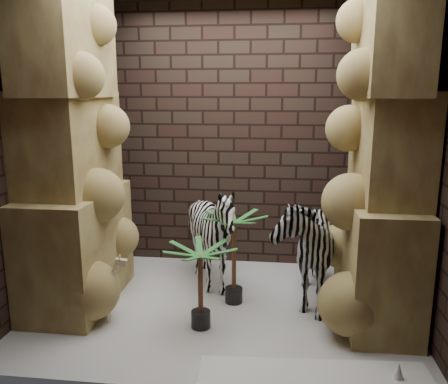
# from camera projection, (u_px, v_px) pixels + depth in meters

# --- Properties ---
(floor) EXTENTS (3.50, 3.50, 0.00)m
(floor) POSITION_uv_depth(u_px,v_px,m) (220.00, 308.00, 4.37)
(floor) COLOR beige
(floor) RESTS_ON ground
(wall_back) EXTENTS (3.50, 0.00, 3.50)m
(wall_back) POSITION_uv_depth(u_px,v_px,m) (234.00, 138.00, 5.26)
(wall_back) COLOR black
(wall_back) RESTS_ON ground
(wall_front) EXTENTS (3.50, 0.00, 3.50)m
(wall_front) POSITION_uv_depth(u_px,v_px,m) (195.00, 178.00, 2.83)
(wall_front) COLOR black
(wall_front) RESTS_ON ground
(wall_left) EXTENTS (0.00, 3.00, 3.00)m
(wall_left) POSITION_uv_depth(u_px,v_px,m) (34.00, 149.00, 4.25)
(wall_left) COLOR black
(wall_left) RESTS_ON ground
(wall_right) EXTENTS (0.00, 3.00, 3.00)m
(wall_right) POSITION_uv_depth(u_px,v_px,m) (426.00, 155.00, 3.84)
(wall_right) COLOR black
(wall_right) RESTS_ON ground
(rock_pillar_left) EXTENTS (0.68, 1.30, 3.00)m
(rock_pillar_left) POSITION_uv_depth(u_px,v_px,m) (70.00, 150.00, 4.21)
(rock_pillar_left) COLOR tan
(rock_pillar_left) RESTS_ON floor
(rock_pillar_right) EXTENTS (0.58, 1.25, 3.00)m
(rock_pillar_right) POSITION_uv_depth(u_px,v_px,m) (385.00, 155.00, 3.88)
(rock_pillar_right) COLOR tan
(rock_pillar_right) RESTS_ON floor
(zebra_right) EXTENTS (0.64, 1.13, 1.32)m
(zebra_right) POSITION_uv_depth(u_px,v_px,m) (303.00, 236.00, 4.42)
(zebra_right) COLOR white
(zebra_right) RESTS_ON floor
(zebra_left) EXTENTS (1.24, 1.38, 1.04)m
(zebra_left) POSITION_uv_depth(u_px,v_px,m) (213.00, 241.00, 4.70)
(zebra_left) COLOR white
(zebra_left) RESTS_ON floor
(giraffe_toy) EXTENTS (0.34, 0.16, 0.64)m
(giraffe_toy) POSITION_uv_depth(u_px,v_px,m) (98.00, 288.00, 4.04)
(giraffe_toy) COLOR beige
(giraffe_toy) RESTS_ON floor
(palm_front) EXTENTS (0.36, 0.36, 0.91)m
(palm_front) POSITION_uv_depth(u_px,v_px,m) (234.00, 258.00, 4.39)
(palm_front) COLOR #2E7228
(palm_front) RESTS_ON floor
(palm_back) EXTENTS (0.36, 0.36, 0.76)m
(palm_back) POSITION_uv_depth(u_px,v_px,m) (200.00, 287.00, 3.93)
(palm_back) COLOR #2E7228
(palm_back) RESTS_ON floor
(surfboard) EXTENTS (1.68, 0.52, 0.05)m
(surfboard) POSITION_uv_depth(u_px,v_px,m) (314.00, 378.00, 3.25)
(surfboard) COLOR white
(surfboard) RESTS_ON floor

